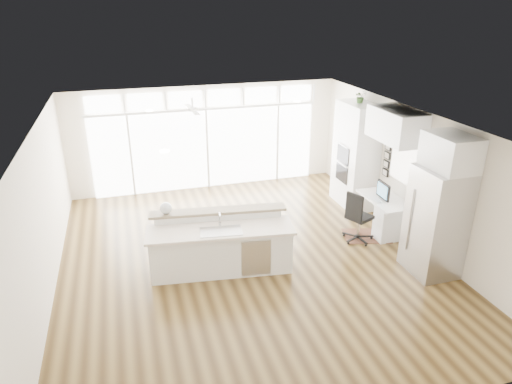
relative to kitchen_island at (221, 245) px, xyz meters
name	(u,v)px	position (x,y,z in m)	size (l,w,h in m)	color
floor	(248,259)	(0.58, 0.26, -0.54)	(7.00, 8.00, 0.02)	#3C2A12
ceiling	(247,123)	(0.58, 0.26, 2.17)	(7.00, 8.00, 0.02)	white
wall_back	(206,137)	(0.58, 4.26, 0.82)	(7.00, 0.04, 2.70)	silver
wall_front	(349,337)	(0.58, -3.74, 0.82)	(7.00, 0.04, 2.70)	silver
wall_left	(41,219)	(-2.92, 0.26, 0.82)	(0.04, 8.00, 2.70)	silver
wall_right	(413,176)	(4.08, 0.26, 0.82)	(0.04, 8.00, 2.70)	silver
glass_wall	(207,149)	(0.58, 4.20, 0.52)	(5.80, 0.06, 2.08)	white
transom_row	(205,98)	(0.58, 4.20, 1.85)	(5.90, 0.06, 0.40)	white
desk_window	(404,162)	(4.04, 0.56, 1.02)	(0.04, 0.85, 0.85)	white
ceiling_fan	(192,105)	(0.08, 3.06, 1.95)	(1.16, 1.16, 0.32)	silver
recessed_lights	(244,121)	(0.58, 0.46, 2.15)	(3.40, 3.00, 0.02)	white
oven_cabinet	(355,155)	(3.75, 2.06, 0.72)	(0.64, 1.20, 2.50)	white
desk_nook	(384,215)	(3.71, 0.56, -0.15)	(0.72, 1.30, 0.76)	white
upper_cabinets	(396,125)	(3.75, 0.56, 1.82)	(0.64, 1.30, 0.64)	white
refrigerator	(436,222)	(3.69, -1.09, 0.47)	(0.76, 0.90, 2.00)	#B8B9BD
fridge_cabinet	(451,152)	(3.75, -1.09, 1.77)	(0.64, 0.90, 0.60)	white
framed_photos	(387,160)	(4.04, 1.18, 0.87)	(0.06, 0.22, 0.80)	black
kitchen_island	(221,245)	(0.00, 0.00, 0.00)	(2.65, 1.00, 1.05)	white
rug	(366,236)	(3.26, 0.42, -0.52)	(0.95, 0.68, 0.01)	#371A11
office_chair	(360,216)	(2.99, 0.33, 0.02)	(0.57, 0.52, 1.09)	black
fishbowl	(166,208)	(-0.89, 0.52, 0.64)	(0.22, 0.22, 0.22)	silver
monitor	(383,190)	(3.63, 0.56, 0.43)	(0.08, 0.47, 0.40)	black
keyboard	(375,200)	(3.46, 0.56, 0.24)	(0.13, 0.34, 0.02)	silver
potted_plant	(361,98)	(3.75, 2.06, 2.09)	(0.26, 0.29, 0.23)	#365C27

